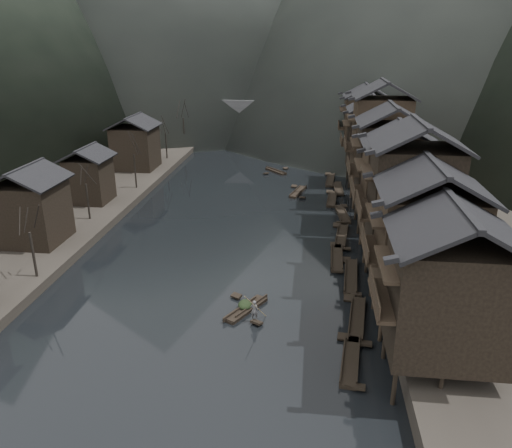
# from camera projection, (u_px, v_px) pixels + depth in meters

# --- Properties ---
(water) EXTENTS (300.00, 300.00, 0.00)m
(water) POSITION_uv_depth(u_px,v_px,m) (205.00, 307.00, 42.44)
(water) COLOR black
(water) RESTS_ON ground
(right_bank) EXTENTS (40.00, 200.00, 1.80)m
(right_bank) POSITION_uv_depth(u_px,v_px,m) (487.00, 182.00, 75.52)
(right_bank) COLOR #2D2823
(right_bank) RESTS_ON ground
(left_bank) EXTENTS (40.00, 200.00, 1.20)m
(left_bank) POSITION_uv_depth(u_px,v_px,m) (49.00, 170.00, 83.18)
(left_bank) COLOR #2D2823
(left_bank) RESTS_ON ground
(stilt_houses) EXTENTS (9.00, 67.60, 16.63)m
(stilt_houses) POSITION_uv_depth(u_px,v_px,m) (391.00, 157.00, 55.72)
(stilt_houses) COLOR black
(stilt_houses) RESTS_ON ground
(left_houses) EXTENTS (8.10, 53.20, 8.73)m
(left_houses) POSITION_uv_depth(u_px,v_px,m) (74.00, 174.00, 61.35)
(left_houses) COLOR black
(left_houses) RESTS_ON left_bank
(bare_trees) EXTENTS (3.93, 73.06, 7.87)m
(bare_trees) POSITION_uv_depth(u_px,v_px,m) (133.00, 150.00, 71.43)
(bare_trees) COLOR black
(bare_trees) RESTS_ON left_bank
(moored_sampans) EXTENTS (3.42, 72.91, 0.47)m
(moored_sampans) POSITION_uv_depth(u_px,v_px,m) (337.00, 208.00, 66.23)
(moored_sampans) COLOR black
(moored_sampans) RESTS_ON water
(midriver_boats) EXTENTS (7.46, 17.21, 0.45)m
(midriver_boats) POSITION_uv_depth(u_px,v_px,m) (287.00, 181.00, 78.36)
(midriver_boats) COLOR black
(midriver_boats) RESTS_ON water
(stone_bridge) EXTENTS (40.00, 6.00, 9.00)m
(stone_bridge) POSITION_uv_depth(u_px,v_px,m) (274.00, 118.00, 107.54)
(stone_bridge) COLOR #4C4C4F
(stone_bridge) RESTS_ON ground
(hero_sampan) EXTENTS (3.35, 5.07, 0.44)m
(hero_sampan) POSITION_uv_depth(u_px,v_px,m) (246.00, 309.00, 41.78)
(hero_sampan) COLOR black
(hero_sampan) RESTS_ON water
(cargo_heap) EXTENTS (1.17, 1.53, 0.70)m
(cargo_heap) POSITION_uv_depth(u_px,v_px,m) (245.00, 301.00, 41.79)
(cargo_heap) COLOR black
(cargo_heap) RESTS_ON hero_sampan
(boatman) EXTENTS (0.66, 0.46, 1.73)m
(boatman) POSITION_uv_depth(u_px,v_px,m) (254.00, 307.00, 39.79)
(boatman) COLOR #5F5F62
(boatman) RESTS_ON hero_sampan
(bamboo_pole) EXTENTS (1.71, 2.47, 3.33)m
(bamboo_pole) POSITION_uv_depth(u_px,v_px,m) (257.00, 279.00, 38.88)
(bamboo_pole) COLOR #8C7A51
(bamboo_pole) RESTS_ON boatman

